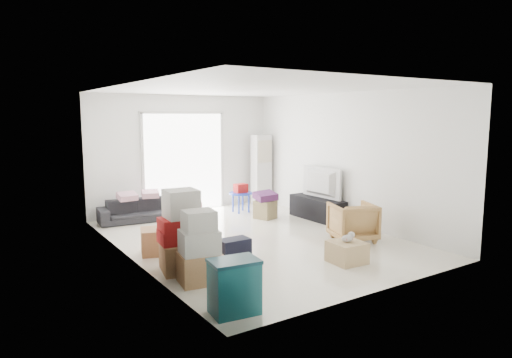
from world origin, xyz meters
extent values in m
cube|color=silver|center=(0.00, 0.00, -0.12)|extent=(4.50, 6.00, 0.24)
cube|color=white|center=(0.00, 0.00, 2.82)|extent=(4.50, 6.00, 0.24)
cube|color=white|center=(0.00, 3.12, 1.35)|extent=(4.50, 0.24, 2.70)
cube|color=white|center=(0.00, -3.12, 1.35)|extent=(4.50, 0.24, 2.70)
cube|color=white|center=(-2.37, 0.00, 1.35)|extent=(0.24, 6.00, 2.70)
cube|color=white|center=(2.37, 0.00, 1.35)|extent=(0.24, 6.00, 2.70)
cube|color=white|center=(0.00, 2.98, 1.15)|extent=(2.00, 0.01, 2.30)
cube|color=silver|center=(-1.00, 2.97, 1.15)|extent=(0.06, 0.04, 2.30)
cube|color=silver|center=(1.00, 2.97, 1.15)|extent=(0.06, 0.04, 2.30)
cube|color=silver|center=(0.00, 2.97, 2.30)|extent=(2.10, 0.04, 0.06)
cube|color=silver|center=(1.95, 2.65, 0.88)|extent=(0.45, 0.30, 1.75)
cube|color=black|center=(2.00, 0.55, 0.24)|extent=(0.43, 1.42, 0.47)
imported|color=black|center=(2.00, 0.55, 0.55)|extent=(0.69, 1.16, 0.15)
imported|color=black|center=(-1.31, 2.50, 0.32)|extent=(1.65, 0.63, 0.63)
cube|color=#D198AC|center=(-1.52, 2.50, 0.69)|extent=(0.38, 0.30, 0.11)
cube|color=#D198AC|center=(-1.01, 2.54, 0.69)|extent=(0.41, 0.36, 0.12)
imported|color=tan|center=(1.43, -1.07, 0.38)|extent=(0.92, 0.90, 0.75)
cube|color=#14555C|center=(-1.90, -2.55, 0.15)|extent=(0.57, 0.43, 0.30)
cube|color=#14555C|center=(-1.90, -2.55, 0.44)|extent=(0.57, 0.43, 0.30)
cube|color=#0C333D|center=(-1.90, -2.55, 0.61)|extent=(0.59, 0.45, 0.04)
cube|color=#B47B51|center=(-1.80, -1.47, 0.20)|extent=(0.60, 0.53, 0.40)
cube|color=silver|center=(-1.80, -1.47, 0.56)|extent=(0.55, 0.48, 0.31)
cube|color=silver|center=(-1.80, -1.47, 0.85)|extent=(0.45, 0.41, 0.27)
cube|color=#B47B51|center=(-1.80, -0.90, 0.21)|extent=(0.69, 0.69, 0.42)
cube|color=#B51C16|center=(-1.80, -0.90, 0.52)|extent=(0.69, 0.50, 0.19)
cube|color=#B51C16|center=(-1.80, -0.90, 0.70)|extent=(0.65, 0.46, 0.17)
cube|color=silver|center=(-1.80, -0.90, 0.99)|extent=(0.48, 0.46, 0.40)
cube|color=#B47B51|center=(-1.77, 0.08, 0.21)|extent=(0.68, 0.62, 0.41)
cube|color=#B47B51|center=(-1.21, -0.08, 0.16)|extent=(0.52, 0.52, 0.32)
cube|color=black|center=(-0.87, -0.79, 0.16)|extent=(0.49, 0.29, 0.31)
cube|color=#8B7A51|center=(1.12, 1.25, 0.19)|extent=(0.50, 0.50, 0.39)
cube|color=#502154|center=(1.12, 1.25, 0.46)|extent=(0.48, 0.48, 0.14)
cylinder|color=blue|center=(1.00, 2.09, 0.45)|extent=(0.54, 0.54, 0.04)
cylinder|color=blue|center=(1.14, 2.23, 0.21)|extent=(0.04, 0.04, 0.43)
cylinder|color=blue|center=(0.87, 2.23, 0.21)|extent=(0.04, 0.04, 0.43)
cylinder|color=blue|center=(0.87, 1.96, 0.21)|extent=(0.04, 0.04, 0.43)
cylinder|color=blue|center=(1.14, 1.96, 0.21)|extent=(0.04, 0.04, 0.43)
cube|color=#B51C16|center=(1.00, 2.09, 0.57)|extent=(0.28, 0.22, 0.20)
cube|color=silver|center=(-0.38, 1.52, 0.04)|extent=(0.37, 0.33, 0.08)
cube|color=#DC6D7E|center=(-0.38, 1.65, 0.26)|extent=(0.31, 0.09, 0.36)
cube|color=tan|center=(0.45, -1.93, 0.16)|extent=(0.52, 0.52, 0.32)
ellipsoid|color=#B2ADA8|center=(0.45, -1.93, 0.38)|extent=(0.20, 0.14, 0.11)
cube|color=red|center=(0.45, -1.93, 0.38)|extent=(0.14, 0.11, 0.03)
sphere|color=#B2ADA8|center=(0.57, -1.90, 0.41)|extent=(0.11, 0.11, 0.11)
camera|label=1|loc=(-4.39, -6.81, 2.23)|focal=32.00mm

